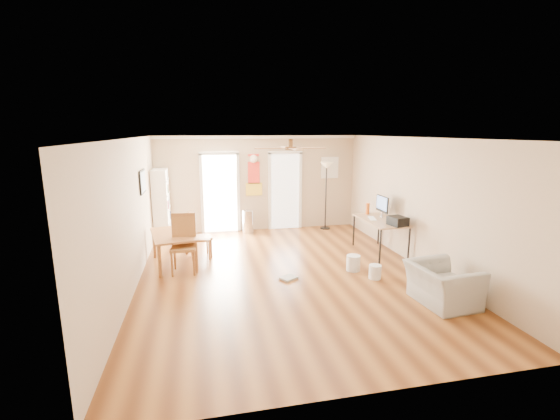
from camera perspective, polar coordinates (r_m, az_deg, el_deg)
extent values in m
plane|color=brown|center=(7.43, 0.97, -9.66)|extent=(7.00, 7.00, 0.00)
cube|color=red|center=(10.38, -3.98, 5.34)|extent=(0.46, 0.03, 1.10)
cube|color=white|center=(10.87, 7.52, 6.36)|extent=(0.50, 0.04, 0.60)
cube|color=black|center=(8.28, -20.04, 4.04)|extent=(0.04, 0.66, 0.48)
cylinder|color=silver|center=(10.26, -4.87, -1.78)|extent=(0.31, 0.31, 0.63)
cube|color=white|center=(8.77, 13.73, -1.23)|extent=(0.22, 0.41, 0.01)
cube|color=black|center=(8.27, 17.34, -1.60)|extent=(0.38, 0.42, 0.19)
cylinder|color=#CD5412|center=(9.19, 13.09, 0.20)|extent=(0.10, 0.10, 0.27)
cylinder|color=silver|center=(7.39, 14.14, -9.04)|extent=(0.25, 0.25, 0.26)
cylinder|color=silver|center=(7.70, 11.00, -7.85)|extent=(0.30, 0.30, 0.31)
cube|color=#9FA09A|center=(7.19, 1.31, -10.22)|extent=(0.37, 0.35, 0.04)
imported|color=#9A9B96|center=(6.66, 23.28, -10.31)|extent=(0.94, 1.06, 0.65)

